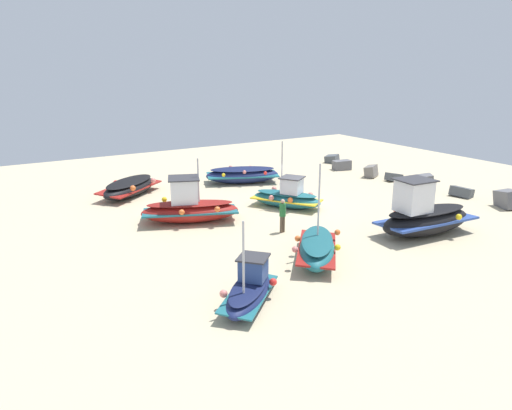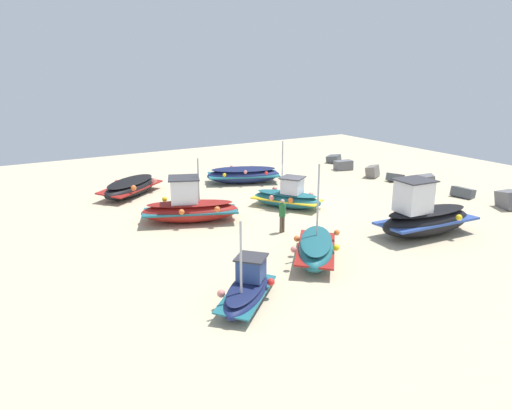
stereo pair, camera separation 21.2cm
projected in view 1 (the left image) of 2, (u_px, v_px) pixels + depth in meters
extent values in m
plane|color=beige|center=(298.00, 207.00, 28.55)|extent=(44.16, 44.16, 0.00)
ellipsoid|color=#1E6670|center=(286.00, 200.00, 28.41)|extent=(4.29, 3.52, 0.92)
cube|color=gold|center=(286.00, 199.00, 28.40)|extent=(4.18, 3.47, 0.09)
ellipsoid|color=#1A565F|center=(287.00, 194.00, 28.31)|extent=(3.77, 3.09, 0.16)
cube|color=silver|center=(292.00, 186.00, 28.03)|extent=(1.48, 1.48, 0.88)
cube|color=#333338|center=(292.00, 178.00, 27.90)|extent=(1.71, 1.72, 0.06)
cylinder|color=#B7B7BC|center=(282.00, 167.00, 28.00)|extent=(0.08, 0.08, 2.96)
sphere|color=#EA7F75|center=(274.00, 189.00, 29.55)|extent=(0.30, 0.30, 0.30)
sphere|color=#EA7F75|center=(271.00, 198.00, 27.83)|extent=(0.30, 0.30, 0.30)
sphere|color=orange|center=(292.00, 190.00, 29.06)|extent=(0.30, 0.30, 0.30)
sphere|color=orange|center=(290.00, 200.00, 27.35)|extent=(0.30, 0.30, 0.30)
sphere|color=#EA7F75|center=(310.00, 195.00, 28.61)|extent=(0.30, 0.30, 0.30)
ellipsoid|color=navy|center=(249.00, 294.00, 17.06)|extent=(3.37, 3.51, 0.76)
cube|color=#1E6670|center=(249.00, 293.00, 17.05)|extent=(3.27, 3.40, 0.14)
ellipsoid|color=#151E45|center=(249.00, 287.00, 16.98)|extent=(2.94, 3.06, 0.18)
cube|color=#2D4784|center=(253.00, 269.00, 17.36)|extent=(1.26, 1.26, 0.80)
cube|color=#333338|center=(253.00, 257.00, 17.24)|extent=(1.46, 1.46, 0.06)
cylinder|color=#B7B7BC|center=(243.00, 258.00, 16.06)|extent=(0.08, 0.08, 2.54)
sphere|color=#EA7F75|center=(224.00, 294.00, 16.60)|extent=(0.28, 0.28, 0.28)
sphere|color=red|center=(273.00, 282.00, 17.38)|extent=(0.28, 0.28, 0.28)
ellipsoid|color=navy|center=(242.00, 175.00, 34.23)|extent=(3.80, 5.48, 1.07)
cube|color=#1E6670|center=(242.00, 175.00, 34.21)|extent=(3.79, 5.32, 0.10)
ellipsoid|color=#151E45|center=(242.00, 169.00, 34.10)|extent=(3.34, 4.82, 0.18)
sphere|color=red|center=(265.00, 173.00, 33.30)|extent=(0.24, 0.24, 0.24)
sphere|color=#EA7F75|center=(250.00, 167.00, 35.28)|extent=(0.24, 0.24, 0.24)
sphere|color=#EA7F75|center=(245.00, 172.00, 33.05)|extent=(0.24, 0.24, 0.24)
sphere|color=#EA7F75|center=(231.00, 167.00, 35.05)|extent=(0.24, 0.24, 0.24)
sphere|color=yellow|center=(223.00, 175.00, 32.88)|extent=(0.24, 0.24, 0.24)
ellipsoid|color=maroon|center=(190.00, 212.00, 25.83)|extent=(3.96, 5.57, 1.23)
cube|color=#1E6670|center=(190.00, 211.00, 25.82)|extent=(3.89, 5.38, 0.26)
ellipsoid|color=maroon|center=(190.00, 204.00, 25.71)|extent=(3.43, 4.88, 0.32)
cube|color=white|center=(184.00, 191.00, 25.46)|extent=(1.78, 1.78, 1.28)
cube|color=#333338|center=(184.00, 178.00, 25.28)|extent=(2.07, 2.07, 0.06)
cylinder|color=#B7B7BC|center=(198.00, 180.00, 25.43)|extent=(0.08, 0.08, 2.32)
sphere|color=orange|center=(217.00, 209.00, 24.81)|extent=(0.29, 0.29, 0.29)
sphere|color=#EA7F75|center=(197.00, 199.00, 26.91)|extent=(0.29, 0.29, 0.29)
sphere|color=orange|center=(182.00, 212.00, 24.55)|extent=(0.29, 0.29, 0.29)
sphere|color=yellow|center=(164.00, 199.00, 26.62)|extent=(0.29, 0.29, 0.29)
ellipsoid|color=black|center=(130.00, 188.00, 30.93)|extent=(4.52, 5.00, 1.10)
cube|color=maroon|center=(130.00, 187.00, 30.92)|extent=(4.40, 4.85, 0.21)
ellipsoid|color=black|center=(129.00, 182.00, 30.82)|extent=(3.94, 4.37, 0.27)
sphere|color=#EA7F75|center=(153.00, 180.00, 31.56)|extent=(0.34, 0.34, 0.34)
sphere|color=red|center=(116.00, 183.00, 31.19)|extent=(0.34, 0.34, 0.34)
sphere|color=orange|center=(133.00, 188.00, 29.46)|extent=(0.34, 0.34, 0.34)
ellipsoid|color=black|center=(426.00, 221.00, 23.88)|extent=(2.45, 5.34, 1.42)
cube|color=#2D4C9E|center=(426.00, 220.00, 23.86)|extent=(2.45, 5.13, 0.22)
ellipsoid|color=black|center=(427.00, 211.00, 23.73)|extent=(2.11, 4.70, 0.31)
cube|color=white|center=(414.00, 196.00, 23.06)|extent=(1.38, 1.51, 1.51)
cube|color=#333338|center=(415.00, 180.00, 22.84)|extent=(1.60, 1.75, 0.06)
sphere|color=yellow|center=(459.00, 217.00, 23.21)|extent=(0.30, 0.30, 0.30)
sphere|color=red|center=(396.00, 210.00, 24.33)|extent=(0.30, 0.30, 0.30)
ellipsoid|color=#1E6670|center=(317.00, 249.00, 20.79)|extent=(4.32, 3.98, 1.05)
cube|color=maroon|center=(317.00, 248.00, 20.78)|extent=(4.20, 3.88, 0.16)
ellipsoid|color=#1A565F|center=(317.00, 240.00, 20.68)|extent=(3.78, 3.48, 0.22)
cylinder|color=#B7B7BC|center=(319.00, 200.00, 20.63)|extent=(0.08, 0.08, 3.13)
sphere|color=orange|center=(337.00, 232.00, 21.64)|extent=(0.26, 0.26, 0.26)
sphere|color=orange|center=(298.00, 239.00, 21.20)|extent=(0.26, 0.26, 0.26)
sphere|color=yellow|center=(338.00, 247.00, 20.23)|extent=(0.26, 0.26, 0.26)
sphere|color=#EA7F75|center=(295.00, 249.00, 19.72)|extent=(0.26, 0.26, 0.26)
cylinder|color=brown|center=(284.00, 224.00, 24.26)|extent=(0.14, 0.14, 0.84)
cylinder|color=brown|center=(281.00, 225.00, 24.15)|extent=(0.14, 0.14, 0.84)
cylinder|color=#236B33|center=(283.00, 210.00, 24.00)|extent=(0.32, 0.32, 0.64)
sphere|color=tan|center=(283.00, 201.00, 23.88)|extent=(0.22, 0.22, 0.22)
cube|color=#4C5156|center=(332.00, 159.00, 41.16)|extent=(1.37, 1.37, 0.83)
cube|color=slate|center=(342.00, 165.00, 38.46)|extent=(1.14, 1.53, 0.79)
cube|color=slate|center=(371.00, 171.00, 36.04)|extent=(1.36, 1.55, 0.93)
cube|color=#4C5156|center=(394.00, 177.00, 34.82)|extent=(0.89, 1.23, 0.78)
cube|color=slate|center=(424.00, 182.00, 32.54)|extent=(1.46, 1.53, 1.09)
cube|color=#4C5156|center=(462.00, 192.00, 30.73)|extent=(1.45, 1.06, 0.75)
cube|color=slate|center=(508.00, 199.00, 28.33)|extent=(1.80, 1.47, 1.33)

